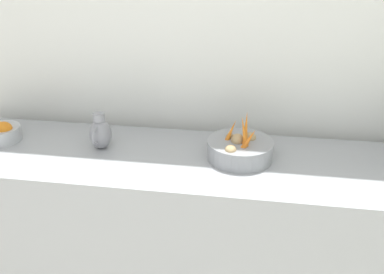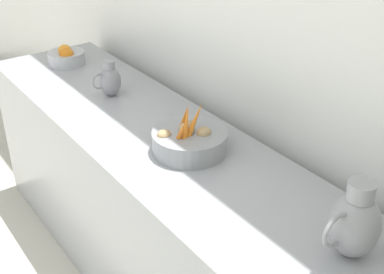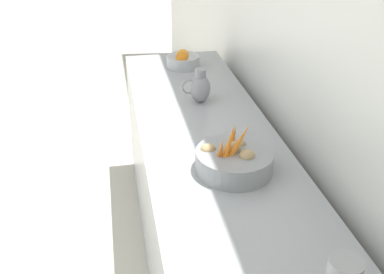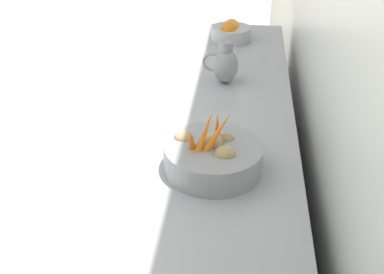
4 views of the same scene
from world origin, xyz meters
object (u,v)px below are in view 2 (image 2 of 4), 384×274
(metal_pitcher_tall, at_px, (354,223))
(metal_pitcher_short, at_px, (110,80))
(vegetable_colander, at_px, (189,140))
(orange_bowl, at_px, (66,57))

(metal_pitcher_tall, bearing_deg, metal_pitcher_short, -88.65)
(vegetable_colander, distance_m, metal_pitcher_short, 0.67)
(orange_bowl, distance_m, metal_pitcher_short, 0.53)
(metal_pitcher_tall, bearing_deg, orange_bowl, -89.04)
(orange_bowl, relative_size, metal_pitcher_tall, 0.81)
(metal_pitcher_short, bearing_deg, vegetable_colander, 89.90)
(metal_pitcher_tall, xyz_separation_m, metal_pitcher_short, (0.03, -1.44, -0.03))
(vegetable_colander, bearing_deg, metal_pitcher_short, -90.10)
(orange_bowl, distance_m, metal_pitcher_tall, 1.97)
(orange_bowl, xyz_separation_m, metal_pitcher_short, (0.00, 0.53, 0.04))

